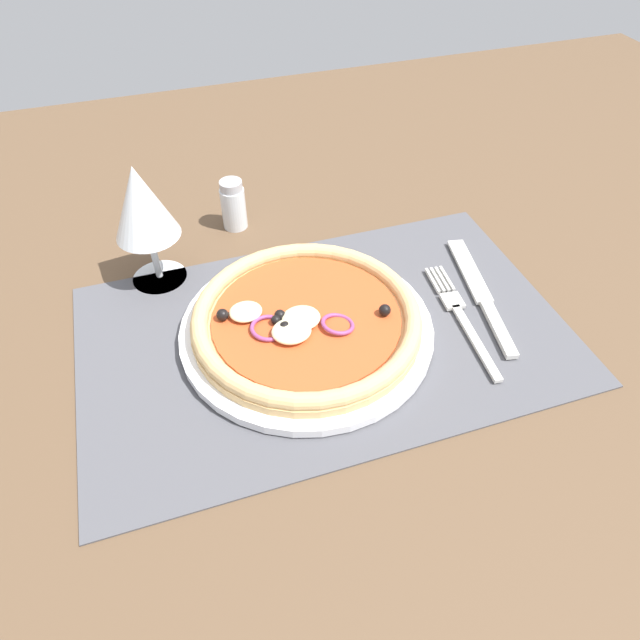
% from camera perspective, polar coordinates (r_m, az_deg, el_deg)
% --- Properties ---
extents(ground_plane, '(1.90, 1.40, 0.02)m').
position_cam_1_polar(ground_plane, '(0.62, 0.49, -2.27)').
color(ground_plane, brown).
extents(placemat, '(0.52, 0.32, 0.00)m').
position_cam_1_polar(placemat, '(0.61, 0.49, -1.37)').
color(placemat, '#4C4C51').
rests_on(placemat, ground_plane).
extents(plate, '(0.27, 0.27, 0.01)m').
position_cam_1_polar(plate, '(0.61, -1.34, -0.89)').
color(plate, white).
rests_on(plate, placemat).
extents(pizza, '(0.24, 0.24, 0.03)m').
position_cam_1_polar(pizza, '(0.60, -1.44, 0.16)').
color(pizza, tan).
rests_on(pizza, plate).
extents(fork, '(0.03, 0.18, 0.00)m').
position_cam_1_polar(fork, '(0.65, 13.78, 0.71)').
color(fork, silver).
rests_on(fork, placemat).
extents(knife, '(0.05, 0.20, 0.01)m').
position_cam_1_polar(knife, '(0.68, 15.78, 2.73)').
color(knife, silver).
rests_on(knife, placemat).
extents(wine_glass, '(0.07, 0.07, 0.15)m').
position_cam_1_polar(wine_glass, '(0.65, -17.46, 10.80)').
color(wine_glass, silver).
rests_on(wine_glass, ground_plane).
extents(pepper_shaker, '(0.03, 0.03, 0.07)m').
position_cam_1_polar(pepper_shaker, '(0.76, -8.70, 11.35)').
color(pepper_shaker, silver).
rests_on(pepper_shaker, ground_plane).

